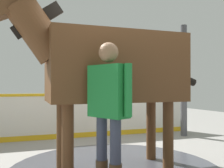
% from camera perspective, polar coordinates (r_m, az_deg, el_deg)
% --- Properties ---
extents(ground_plane, '(16.00, 16.00, 0.02)m').
position_cam_1_polar(ground_plane, '(4.49, 2.44, -16.64)').
color(ground_plane, gray).
extents(wet_patch, '(3.20, 3.20, 0.00)m').
position_cam_1_polar(wet_patch, '(4.11, 0.61, -18.01)').
color(wet_patch, '#42444C').
rests_on(wet_patch, ground).
extents(barrier_wall, '(5.75, 0.78, 1.07)m').
position_cam_1_polar(barrier_wall, '(6.36, -6.96, -7.19)').
color(barrier_wall, silver).
rests_on(barrier_wall, ground).
extents(roof_post_far, '(0.16, 0.16, 2.76)m').
position_cam_1_polar(roof_post_far, '(6.72, 15.50, 0.79)').
color(roof_post_far, '#4C4C51').
rests_on(roof_post_far, ground).
extents(horse, '(3.35, 1.23, 2.62)m').
position_cam_1_polar(horse, '(3.89, -1.02, 3.76)').
color(horse, brown).
rests_on(horse, ground).
extents(handler, '(0.38, 0.66, 1.76)m').
position_cam_1_polar(handler, '(3.07, -0.78, -4.48)').
color(handler, '#47331E').
rests_on(handler, ground).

